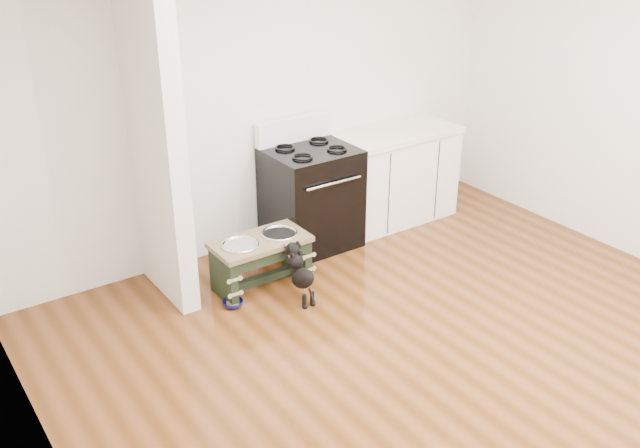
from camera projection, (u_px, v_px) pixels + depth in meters
The scene contains 8 objects.
ground at pixel (457, 370), 4.89m from camera, with size 5.00×5.00×0.00m, color #4A280D.
room_shell at pixel (479, 146), 4.19m from camera, with size 5.00×5.00×5.00m.
partition_wall at pixel (155, 133), 5.27m from camera, with size 0.15×0.80×2.70m, color silver.
oven_range at pixel (311, 196), 6.42m from camera, with size 0.76×0.69×1.14m.
cabinet_run at pixel (393, 175), 6.94m from camera, with size 1.24×0.64×0.91m.
dog_feeder at pixel (261, 253), 5.78m from camera, with size 0.79×0.42×0.45m.
puppy at pixel (300, 271), 5.60m from camera, with size 0.14×0.40×0.48m.
floor_bowl at pixel (233, 303), 5.61m from camera, with size 0.18×0.18×0.05m.
Camera 1 is at (-3.04, -2.75, 3.00)m, focal length 40.00 mm.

